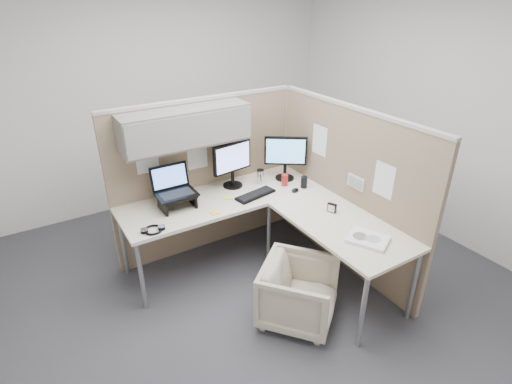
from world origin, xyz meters
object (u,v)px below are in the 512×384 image
office_chair (299,290)px  monitor_left (232,161)px  desk (265,212)px  keyboard (255,195)px

office_chair → monitor_left: monitor_left is taller
office_chair → desk: bearing=41.9°
desk → office_chair: desk is taller
office_chair → keyboard: 1.05m
office_chair → monitor_left: 1.44m
desk → office_chair: (-0.10, -0.68, -0.39)m
desk → monitor_left: 0.65m
monitor_left → office_chair: bearing=-101.9°
desk → monitor_left: size_ratio=4.29×
office_chair → keyboard: bearing=41.1°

